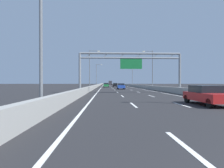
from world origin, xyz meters
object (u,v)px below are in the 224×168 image
streetlamp_left_far (97,74)px  streetlamp_right_far (132,74)px  streetlamp_left_mid (91,67)px  streetlamp_right_mid (152,67)px  red_car (207,95)px  box_truck (110,83)px  green_car (106,85)px  blue_car (121,86)px  silver_car (106,84)px  sign_gantry (130,62)px  black_car (115,85)px  streetlamp_left_near (45,20)px

streetlamp_left_far → streetlamp_right_far: size_ratio=1.00×
streetlamp_left_mid → streetlamp_right_mid: bearing=0.0°
red_car → box_truck: size_ratio=0.51×
green_car → red_car: bearing=-81.7°
streetlamp_left_far → red_car: 66.23m
streetlamp_left_mid → blue_car: 8.84m
streetlamp_right_far → streetlamp_left_mid: bearing=-113.8°
streetlamp_right_mid → silver_car: 61.14m
silver_car → red_car: 91.55m
blue_car → silver_car: bearing=93.6°
sign_gantry → black_car: (-0.20, 41.54, -4.08)m
streetlamp_right_mid → streetlamp_right_far: 33.79m
streetlamp_left_near → silver_car: size_ratio=2.25×
red_car → streetlamp_left_mid: bearing=109.7°
black_car → streetlamp_left_near: bearing=-97.0°
box_truck → blue_car: bearing=-89.9°
streetlamp_left_near → blue_car: size_ratio=2.27×
streetlamp_left_mid → black_car: size_ratio=2.20×
streetlamp_left_near → green_car: bearing=85.9°
sign_gantry → streetlamp_right_mid: (7.45, 16.24, 0.56)m
sign_gantry → streetlamp_left_far: size_ratio=1.69×
streetlamp_right_mid → box_truck: streetlamp_right_mid is taller
streetlamp_right_mid → streetlamp_left_far: size_ratio=1.00×
black_car → blue_car: (0.18, -24.39, -0.00)m
streetlamp_right_far → black_car: size_ratio=2.20×
streetlamp_left_mid → streetlamp_left_far: 33.79m
streetlamp_left_far → black_car: size_ratio=2.20×
streetlamp_left_far → green_car: size_ratio=2.06×
red_car → streetlamp_left_near: bearing=-167.5°
streetlamp_right_mid → silver_car: size_ratio=2.25×
streetlamp_right_far → black_car: (-7.65, -8.49, -4.65)m
green_car → streetlamp_right_mid: bearing=-60.1°
streetlamp_right_mid → streetlamp_left_far: same height
sign_gantry → streetlamp_left_near: bearing=-113.1°
streetlamp_left_mid → blue_car: streetlamp_left_mid is taller
streetlamp_right_mid → box_truck: 95.36m
box_truck → sign_gantry: bearing=-89.9°
sign_gantry → box_truck: (-0.22, 111.21, -3.23)m
sign_gantry → streetlamp_left_far: 50.59m
blue_car → green_car: bearing=101.1°
sign_gantry → blue_car: (-0.03, 17.16, -4.08)m
streetlamp_left_near → blue_car: 35.81m
streetlamp_left_far → blue_car: 34.03m
streetlamp_right_mid → red_car: streetlamp_right_mid is taller
streetlamp_left_near → red_car: (11.20, 2.48, -4.64)m
streetlamp_right_far → green_car: size_ratio=2.06×
streetlamp_left_mid → silver_car: bearing=86.4°
silver_car → black_car: (3.51, -34.63, -0.00)m
streetlamp_left_near → streetlamp_right_far: 69.22m
sign_gantry → box_truck: bearing=90.1°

